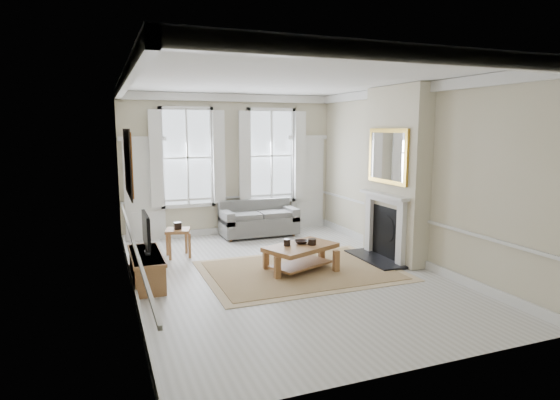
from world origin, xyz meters
name	(u,v)px	position (x,y,z in m)	size (l,w,h in m)	color
floor	(285,274)	(0.00, 0.00, 0.00)	(7.20, 7.20, 0.00)	#B7B5AD
ceiling	(285,79)	(0.00, 0.00, 3.40)	(7.20, 7.20, 0.00)	white
back_wall	(230,165)	(0.00, 3.60, 1.70)	(5.20, 5.20, 0.00)	beige
left_wall	(127,187)	(-2.60, 0.00, 1.70)	(7.20, 7.20, 0.00)	beige
right_wall	(410,175)	(2.60, 0.00, 1.70)	(7.20, 7.20, 0.00)	beige
window_left	(187,158)	(-1.05, 3.55, 1.90)	(1.26, 0.20, 2.20)	#B2BCC6
window_right	(271,156)	(1.05, 3.55, 1.90)	(1.26, 0.20, 2.20)	#B2BCC6
door_left	(145,191)	(-2.05, 3.56, 1.15)	(0.90, 0.08, 2.30)	silver
door_right	(307,184)	(2.05, 3.56, 1.15)	(0.90, 0.08, 2.30)	silver
painting	(128,162)	(-2.56, 0.30, 2.05)	(0.05, 1.66, 1.06)	#C67222
chimney_breast	(396,174)	(2.43, 0.20, 1.70)	(0.35, 1.70, 3.38)	beige
hearth	(375,259)	(2.00, 0.20, 0.03)	(0.55, 1.50, 0.05)	black
fireplace	(385,223)	(2.20, 0.20, 0.73)	(0.21, 1.45, 1.33)	silver
mirror	(387,156)	(2.21, 0.20, 2.05)	(0.06, 1.26, 1.06)	gold
sofa	(258,221)	(0.54, 3.11, 0.36)	(1.81, 0.88, 0.85)	slate
side_table	(178,234)	(-1.58, 1.87, 0.46)	(0.57, 0.57, 0.57)	brown
rug	(301,270)	(0.35, 0.08, 0.01)	(3.50, 2.60, 0.02)	#967E4D
coffee_table	(301,250)	(0.35, 0.08, 0.40)	(1.49, 1.20, 0.49)	brown
ceramic_pot_a	(287,243)	(0.10, 0.13, 0.55)	(0.12, 0.12, 0.12)	black
ceramic_pot_b	(312,242)	(0.55, 0.03, 0.54)	(0.15, 0.15, 0.11)	black
bowl	(301,242)	(0.40, 0.18, 0.52)	(0.25, 0.25, 0.06)	black
tv_stand	(147,269)	(-2.34, 0.38, 0.26)	(0.47, 1.45, 0.52)	brown
tv	(146,230)	(-2.32, 0.38, 0.91)	(0.08, 0.90, 0.68)	black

